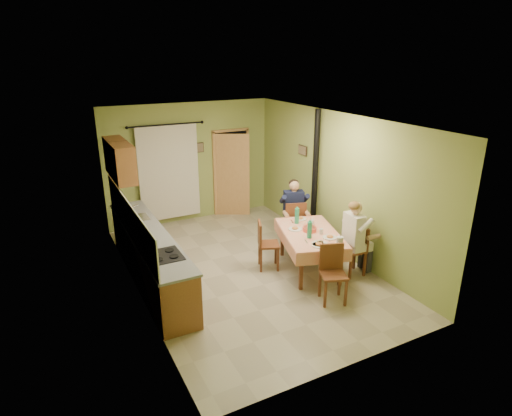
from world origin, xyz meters
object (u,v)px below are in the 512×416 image
chair_right (353,259)px  man_right (355,230)px  dining_table (309,251)px  chair_far (293,232)px  chair_near (332,285)px  man_far (294,205)px  stove_flue (314,194)px  chair_left (268,254)px

chair_right → man_right: man_right is taller
dining_table → chair_far: (0.33, 1.08, -0.09)m
chair_near → man_right: bearing=-126.5°
chair_near → man_far: size_ratio=0.69×
stove_flue → chair_near: bearing=-117.2°
chair_near → chair_left: bearing=-55.0°
chair_left → chair_far: bearing=146.2°
dining_table → chair_left: bearing=164.8°
chair_far → chair_near: (-0.61, -2.16, -0.00)m
chair_right → man_right: 0.59m
dining_table → chair_right: bearing=-22.7°
dining_table → man_far: (0.33, 1.09, 0.50)m
chair_near → dining_table: bearing=-83.6°
chair_left → stove_flue: (1.52, 0.74, 0.74)m
chair_far → chair_near: size_ratio=1.04×
dining_table → man_right: size_ratio=1.32×
chair_right → stove_flue: 1.84m
chair_near → stove_flue: bearing=-96.3°
man_right → chair_right: bearing=-90.0°
chair_near → man_far: 2.33m
chair_left → man_far: size_ratio=0.67×
chair_near → stove_flue: stove_flue is taller
chair_near → chair_left: size_ratio=1.02×
chair_near → stove_flue: 2.61m
dining_table → chair_right: (0.62, -0.51, -0.09)m
stove_flue → man_far: bearing=-173.9°
man_right → chair_left: bearing=57.4°
chair_right → man_right: size_ratio=0.66×
chair_far → chair_left: (-0.98, -0.67, -0.00)m
dining_table → chair_left: (-0.66, 0.41, -0.09)m
chair_far → stove_flue: stove_flue is taller
chair_left → man_right: size_ratio=0.67×
dining_table → chair_left: size_ratio=1.98×
chair_near → chair_right: bearing=-126.9°
chair_far → man_right: bearing=-61.2°
chair_far → chair_left: bearing=-127.0°
chair_left → chair_right: bearing=76.0°
stove_flue → chair_left: bearing=-154.2°
chair_far → chair_right: (0.29, -1.59, -0.00)m
chair_near → man_right: size_ratio=0.69×
chair_far → chair_near: 2.24m
chair_far → chair_right: size_ratio=1.07×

